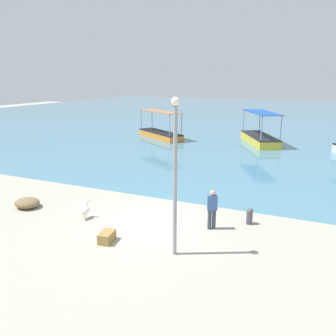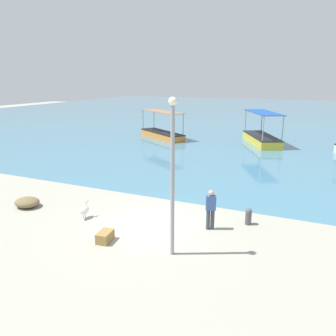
{
  "view_description": "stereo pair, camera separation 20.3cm",
  "coord_description": "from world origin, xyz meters",
  "px_view_note": "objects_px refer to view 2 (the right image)",
  "views": [
    {
      "loc": [
        5.86,
        -11.53,
        6.0
      ],
      "look_at": [
        -1.11,
        4.85,
        1.14
      ],
      "focal_mm": 35.0,
      "sensor_mm": 36.0,
      "label": 1
    },
    {
      "loc": [
        6.05,
        -11.45,
        6.0
      ],
      "look_at": [
        -1.11,
        4.85,
        1.14
      ],
      "focal_mm": 35.0,
      "sensor_mm": 36.0,
      "label": 2
    }
  ],
  "objects_px": {
    "lamp_post": "(172,170)",
    "cargo_crate": "(105,237)",
    "fisherman_standing": "(211,209)",
    "fishing_boat_near_left": "(162,133)",
    "net_pile": "(27,202)",
    "mooring_bollard": "(248,216)",
    "fishing_boat_far_left": "(261,138)",
    "pelican": "(84,210)"
  },
  "relations": [
    {
      "from": "lamp_post",
      "to": "fisherman_standing",
      "type": "distance_m",
      "value": 3.36
    },
    {
      "from": "fishing_boat_far_left",
      "to": "cargo_crate",
      "type": "relative_size",
      "value": 9.08
    },
    {
      "from": "pelican",
      "to": "lamp_post",
      "type": "relative_size",
      "value": 0.15
    },
    {
      "from": "fishing_boat_near_left",
      "to": "cargo_crate",
      "type": "xyz_separation_m",
      "value": [
        7.49,
        -21.46,
        -0.33
      ]
    },
    {
      "from": "fishing_boat_near_left",
      "to": "lamp_post",
      "type": "distance_m",
      "value": 23.74
    },
    {
      "from": "fishing_boat_near_left",
      "to": "cargo_crate",
      "type": "bearing_deg",
      "value": -70.76
    },
    {
      "from": "fishing_boat_far_left",
      "to": "net_pile",
      "type": "bearing_deg",
      "value": -110.75
    },
    {
      "from": "pelican",
      "to": "net_pile",
      "type": "distance_m",
      "value": 3.39
    },
    {
      "from": "lamp_post",
      "to": "mooring_bollard",
      "type": "distance_m",
      "value": 4.9
    },
    {
      "from": "fishing_boat_far_left",
      "to": "cargo_crate",
      "type": "height_order",
      "value": "fishing_boat_far_left"
    },
    {
      "from": "fisherman_standing",
      "to": "net_pile",
      "type": "relative_size",
      "value": 1.37
    },
    {
      "from": "fishing_boat_far_left",
      "to": "cargo_crate",
      "type": "xyz_separation_m",
      "value": [
        -2.51,
        -22.47,
        -0.38
      ]
    },
    {
      "from": "fisherman_standing",
      "to": "mooring_bollard",
      "type": "bearing_deg",
      "value": 39.0
    },
    {
      "from": "fishing_boat_far_left",
      "to": "cargo_crate",
      "type": "distance_m",
      "value": 22.61
    },
    {
      "from": "cargo_crate",
      "to": "fisherman_standing",
      "type": "bearing_deg",
      "value": 38.14
    },
    {
      "from": "net_pile",
      "to": "fishing_boat_far_left",
      "type": "bearing_deg",
      "value": 69.25
    },
    {
      "from": "lamp_post",
      "to": "fisherman_standing",
      "type": "bearing_deg",
      "value": 75.23
    },
    {
      "from": "fishing_boat_far_left",
      "to": "mooring_bollard",
      "type": "relative_size",
      "value": 9.14
    },
    {
      "from": "fisherman_standing",
      "to": "cargo_crate",
      "type": "bearing_deg",
      "value": -141.86
    },
    {
      "from": "lamp_post",
      "to": "net_pile",
      "type": "bearing_deg",
      "value": 171.24
    },
    {
      "from": "lamp_post",
      "to": "fishing_boat_far_left",
      "type": "bearing_deg",
      "value": 90.5
    },
    {
      "from": "fishing_boat_far_left",
      "to": "net_pile",
      "type": "xyz_separation_m",
      "value": [
        -7.97,
        -21.04,
        -0.35
      ]
    },
    {
      "from": "fishing_boat_near_left",
      "to": "pelican",
      "type": "xyz_separation_m",
      "value": [
        5.41,
        -19.99,
        -0.15
      ]
    },
    {
      "from": "fishing_boat_near_left",
      "to": "fishing_boat_far_left",
      "type": "bearing_deg",
      "value": 5.79
    },
    {
      "from": "lamp_post",
      "to": "cargo_crate",
      "type": "relative_size",
      "value": 7.47
    },
    {
      "from": "pelican",
      "to": "fisherman_standing",
      "type": "distance_m",
      "value": 5.58
    },
    {
      "from": "mooring_bollard",
      "to": "net_pile",
      "type": "distance_m",
      "value": 10.43
    },
    {
      "from": "fishing_boat_near_left",
      "to": "pelican",
      "type": "distance_m",
      "value": 20.71
    },
    {
      "from": "pelican",
      "to": "lamp_post",
      "type": "xyz_separation_m",
      "value": [
        4.78,
        -1.29,
        2.71
      ]
    },
    {
      "from": "pelican",
      "to": "mooring_bollard",
      "type": "bearing_deg",
      "value": 18.51
    },
    {
      "from": "fishing_boat_near_left",
      "to": "fisherman_standing",
      "type": "height_order",
      "value": "fishing_boat_near_left"
    },
    {
      "from": "fishing_boat_far_left",
      "to": "net_pile",
      "type": "distance_m",
      "value": 22.5
    },
    {
      "from": "fishing_boat_near_left",
      "to": "net_pile",
      "type": "xyz_separation_m",
      "value": [
        2.03,
        -20.03,
        -0.29
      ]
    },
    {
      "from": "lamp_post",
      "to": "mooring_bollard",
      "type": "bearing_deg",
      "value": 60.64
    },
    {
      "from": "lamp_post",
      "to": "cargo_crate",
      "type": "distance_m",
      "value": 3.96
    },
    {
      "from": "fishing_boat_far_left",
      "to": "net_pile",
      "type": "height_order",
      "value": "fishing_boat_far_left"
    },
    {
      "from": "fishing_boat_far_left",
      "to": "fishing_boat_near_left",
      "type": "relative_size",
      "value": 1.08
    },
    {
      "from": "fishing_boat_near_left",
      "to": "net_pile",
      "type": "relative_size",
      "value": 5.01
    },
    {
      "from": "net_pile",
      "to": "fishing_boat_near_left",
      "type": "bearing_deg",
      "value": 95.78
    },
    {
      "from": "fishing_boat_near_left",
      "to": "lamp_post",
      "type": "height_order",
      "value": "lamp_post"
    },
    {
      "from": "fishing_boat_near_left",
      "to": "mooring_bollard",
      "type": "bearing_deg",
      "value": -55.45
    },
    {
      "from": "fishing_boat_far_left",
      "to": "fishing_boat_near_left",
      "type": "xyz_separation_m",
      "value": [
        -10.0,
        -1.01,
        -0.05
      ]
    }
  ]
}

